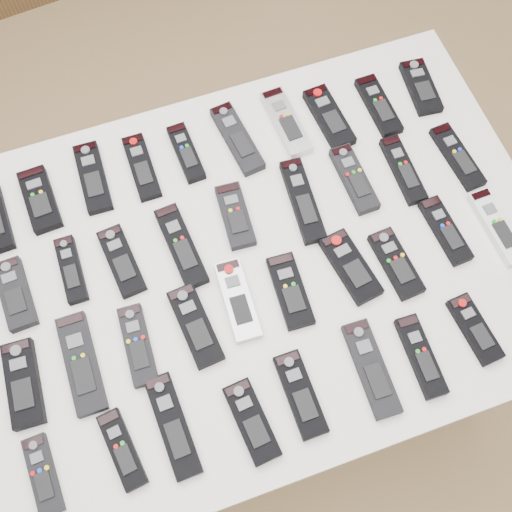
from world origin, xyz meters
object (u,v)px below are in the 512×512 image
object	(u,v)px
remote_9	(421,87)
remote_28	(497,227)
remote_22	(195,326)
remote_21	(138,345)
remote_6	(286,123)
remote_16	(354,179)
remote_17	(403,170)
remote_25	(351,267)
remote_32	(252,422)
remote_27	(445,231)
remote_20	(81,363)
remote_30	(122,449)
remote_14	(235,216)
remote_36	(475,329)
remote_8	(378,106)
remote_31	(173,426)
table	(256,270)
remote_4	(186,153)
remote_18	(457,157)
remote_19	(23,384)
remote_10	(15,294)
remote_2	(93,178)
remote_33	(300,394)
remote_35	(421,356)
remote_11	(71,270)
remote_15	(302,201)
remote_5	(237,139)
remote_23	(238,300)
remote_29	(43,475)
remote_34	(371,369)
remote_13	(181,246)
remote_24	(290,291)
remote_26	(396,264)
remote_12	(122,261)

from	to	relation	value
remote_9	remote_28	size ratio (longest dim) A/B	0.83
remote_22	remote_21	bearing A→B (deg)	174.82
remote_22	remote_6	bearing A→B (deg)	44.14
remote_9	remote_16	world-z (taller)	remote_16
remote_17	remote_25	distance (m)	0.27
remote_9	remote_32	size ratio (longest dim) A/B	0.96
remote_27	remote_16	bearing A→B (deg)	123.48
remote_6	remote_17	distance (m)	0.29
remote_20	remote_30	size ratio (longest dim) A/B	1.36
remote_14	remote_36	distance (m)	0.54
remote_8	remote_31	size ratio (longest dim) A/B	0.84
table	remote_4	world-z (taller)	remote_4
remote_32	remote_4	bearing A→B (deg)	79.60
remote_4	remote_18	bearing A→B (deg)	-22.76
remote_19	remote_10	bearing A→B (deg)	86.39
remote_2	remote_4	world-z (taller)	remote_4
remote_32	remote_33	world-z (taller)	same
remote_25	remote_35	size ratio (longest dim) A/B	0.97
remote_16	remote_31	size ratio (longest dim) A/B	0.85
remote_11	remote_15	bearing A→B (deg)	-0.37
remote_19	remote_30	distance (m)	0.23
remote_5	remote_35	world-z (taller)	same
remote_25	remote_19	bearing A→B (deg)	172.61
remote_5	remote_33	distance (m)	0.59
remote_17	remote_36	bearing A→B (deg)	-91.71
table	remote_14	size ratio (longest dim) A/B	8.31
remote_2	remote_28	world-z (taller)	same
remote_23	remote_29	xyz separation A→B (m)	(-0.44, -0.20, 0.00)
remote_30	remote_34	distance (m)	0.50
remote_9	remote_22	bearing A→B (deg)	-144.58
remote_15	remote_28	size ratio (longest dim) A/B	1.12
remote_33	remote_34	bearing A→B (deg)	0.17
remote_13	remote_23	size ratio (longest dim) A/B	1.10
remote_13	remote_36	distance (m)	0.62
remote_10	remote_27	size ratio (longest dim) A/B	0.97
remote_15	remote_32	size ratio (longest dim) A/B	1.29
remote_11	remote_24	world-z (taller)	remote_11
remote_4	remote_30	xyz separation A→B (m)	(-0.30, -0.58, 0.00)
remote_10	remote_35	world-z (taller)	same
remote_33	remote_15	bearing A→B (deg)	68.14
remote_16	remote_32	xyz separation A→B (m)	(-0.39, -0.42, 0.00)
remote_2	remote_26	bearing A→B (deg)	-35.00
remote_14	remote_30	world-z (taller)	same
remote_8	remote_29	world-z (taller)	same
remote_9	remote_13	xyz separation A→B (m)	(-0.65, -0.21, 0.00)
remote_33	remote_5	bearing A→B (deg)	82.77
remote_35	remote_12	bearing A→B (deg)	143.94
remote_12	remote_27	distance (m)	0.69
remote_20	remote_22	world-z (taller)	remote_22
remote_24	remote_29	bearing A→B (deg)	-158.26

